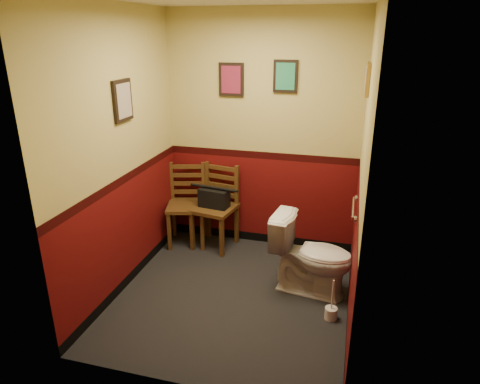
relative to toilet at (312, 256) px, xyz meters
name	(u,v)px	position (x,y,z in m)	size (l,w,h in m)	color
floor	(233,295)	(-0.72, -0.28, -0.39)	(2.20, 2.40, 0.00)	black
wall_back	(262,135)	(-0.72, 0.92, 0.96)	(2.20, 2.70, 0.00)	#540B0C
wall_front	(180,219)	(-0.72, -1.48, 0.96)	(2.20, 2.70, 0.00)	#540B0C
wall_left	(121,156)	(-1.82, -0.28, 0.96)	(2.40, 2.70, 0.00)	#540B0C
wall_right	(362,175)	(0.38, -0.28, 0.96)	(2.40, 2.70, 0.00)	#540B0C
grab_bar	(354,208)	(0.35, -0.03, 0.56)	(0.05, 0.56, 0.06)	silver
framed_print_back_a	(231,80)	(-1.07, 0.90, 1.56)	(0.28, 0.04, 0.36)	black
framed_print_back_b	(285,76)	(-0.47, 0.90, 1.61)	(0.26, 0.04, 0.34)	black
framed_print_left	(123,101)	(-1.80, -0.18, 1.46)	(0.04, 0.30, 0.38)	black
framed_print_right	(368,79)	(0.36, 0.32, 1.66)	(0.04, 0.34, 0.28)	olive
toilet	(312,256)	(0.00, 0.00, 0.00)	(0.45, 0.80, 0.78)	white
toilet_brush	(331,312)	(0.23, -0.41, -0.33)	(0.11, 0.11, 0.40)	silver
chair_left	(187,204)	(-1.58, 0.71, 0.09)	(0.56, 0.56, 0.97)	#543719
chair_right	(216,207)	(-1.21, 0.71, 0.10)	(0.53, 0.53, 0.99)	#543719
handbag	(214,198)	(-1.22, 0.66, 0.23)	(0.37, 0.22, 0.25)	black
tp_stack	(289,249)	(-0.32, 0.68, -0.32)	(0.20, 0.11, 0.18)	silver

